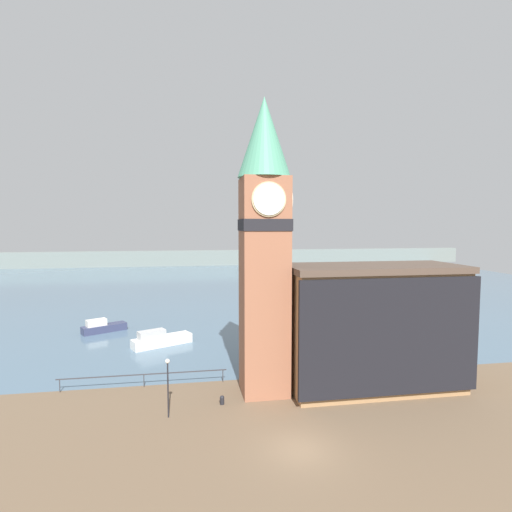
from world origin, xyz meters
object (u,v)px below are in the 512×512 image
(clock_tower, at_px, (264,238))
(mooring_bollard_near, at_px, (222,400))
(lamp_post, at_px, (168,377))
(pier_building, at_px, (374,326))
(boat_far, at_px, (103,327))
(boat_near, at_px, (160,339))

(clock_tower, relative_size, mooring_bollard_near, 34.73)
(mooring_bollard_near, bearing_deg, lamp_post, -159.74)
(mooring_bollard_near, bearing_deg, pier_building, 5.38)
(mooring_bollard_near, distance_m, lamp_post, 4.82)
(lamp_post, bearing_deg, pier_building, 9.02)
(pier_building, distance_m, lamp_post, 16.71)
(lamp_post, bearing_deg, boat_far, 111.09)
(clock_tower, bearing_deg, lamp_post, -156.44)
(boat_near, bearing_deg, clock_tower, -83.23)
(boat_far, xyz_separation_m, mooring_bollard_near, (13.12, -22.64, -0.29))
(clock_tower, xyz_separation_m, lamp_post, (-7.36, -3.21, -9.41))
(boat_near, bearing_deg, lamp_post, -110.68)
(clock_tower, relative_size, lamp_post, 5.56)
(pier_building, xyz_separation_m, lamp_post, (-16.36, -2.60, -2.19))
(pier_building, relative_size, boat_far, 2.66)
(clock_tower, height_order, mooring_bollard_near, clock_tower)
(clock_tower, xyz_separation_m, pier_building, (9.00, -0.61, -7.21))
(pier_building, relative_size, boat_near, 2.14)
(clock_tower, bearing_deg, boat_far, 128.59)
(clock_tower, height_order, lamp_post, clock_tower)
(boat_near, relative_size, lamp_post, 1.60)
(mooring_bollard_near, bearing_deg, clock_tower, 26.99)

